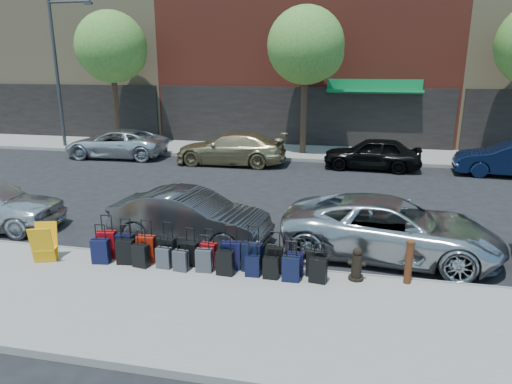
% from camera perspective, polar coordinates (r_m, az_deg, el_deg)
% --- Properties ---
extents(ground, '(120.00, 120.00, 0.00)m').
position_cam_1_polar(ground, '(15.13, -0.19, -2.21)').
color(ground, black).
rests_on(ground, ground).
extents(sidewalk_near, '(60.00, 4.00, 0.15)m').
position_cam_1_polar(sidewalk_near, '(9.37, -9.01, -13.85)').
color(sidewalk_near, gray).
rests_on(sidewalk_near, ground).
extents(sidewalk_far, '(60.00, 4.00, 0.15)m').
position_cam_1_polar(sidewalk_far, '(24.69, 4.81, 5.01)').
color(sidewalk_far, gray).
rests_on(sidewalk_far, ground).
extents(curb_near, '(60.00, 0.08, 0.15)m').
position_cam_1_polar(curb_near, '(11.07, -5.24, -8.87)').
color(curb_near, gray).
rests_on(curb_near, ground).
extents(curb_far, '(60.00, 0.08, 0.15)m').
position_cam_1_polar(curb_far, '(22.72, 4.14, 4.08)').
color(curb_far, gray).
rests_on(curb_far, ground).
extents(building_left, '(15.00, 12.12, 16.00)m').
position_cam_1_polar(building_left, '(37.44, -19.75, 20.01)').
color(building_left, '#947F5B').
rests_on(building_left, ground).
extents(tree_left, '(3.80, 3.80, 7.27)m').
position_cam_1_polar(tree_left, '(26.89, -17.34, 16.69)').
color(tree_left, black).
rests_on(tree_left, sidewalk_far).
extents(tree_center, '(3.80, 3.80, 7.27)m').
position_cam_1_polar(tree_center, '(23.69, 6.57, 17.48)').
color(tree_center, black).
rests_on(tree_center, sidewalk_far).
extents(streetlight, '(2.59, 0.18, 8.00)m').
position_cam_1_polar(streetlight, '(27.83, -23.40, 14.53)').
color(streetlight, '#333338').
rests_on(streetlight, sidewalk_far).
extents(suitcase_front_0, '(0.47, 0.31, 1.06)m').
position_cam_1_polar(suitcase_front_0, '(11.61, -18.10, -6.22)').
color(suitcase_front_0, maroon).
rests_on(suitcase_front_0, sidewalk_near).
extents(suitcase_front_1, '(0.43, 0.24, 1.01)m').
position_cam_1_polar(suitcase_front_1, '(11.37, -15.96, -6.59)').
color(suitcase_front_1, black).
rests_on(suitcase_front_1, sidewalk_near).
extents(suitcase_front_2, '(0.43, 0.26, 1.02)m').
position_cam_1_polar(suitcase_front_2, '(11.13, -13.53, -6.89)').
color(suitcase_front_2, maroon).
rests_on(suitcase_front_2, sidewalk_near).
extents(suitcase_front_3, '(0.43, 0.26, 0.99)m').
position_cam_1_polar(suitcase_front_3, '(10.96, -11.02, -7.16)').
color(suitcase_front_3, black).
rests_on(suitcase_front_3, sidewalk_near).
extents(suitcase_front_4, '(0.39, 0.25, 0.90)m').
position_cam_1_polar(suitcase_front_4, '(10.75, -8.25, -7.65)').
color(suitcase_front_4, black).
rests_on(suitcase_front_4, sidewalk_near).
extents(suitcase_front_5, '(0.39, 0.26, 0.89)m').
position_cam_1_polar(suitcase_front_5, '(10.68, -5.93, -7.75)').
color(suitcase_front_5, '#97090E').
rests_on(suitcase_front_5, sidewalk_near).
extents(suitcase_front_6, '(0.46, 0.30, 1.04)m').
position_cam_1_polar(suitcase_front_6, '(10.47, -3.15, -7.91)').
color(suitcase_front_6, black).
rests_on(suitcase_front_6, sidewalk_near).
extents(suitcase_front_7, '(0.48, 0.31, 1.07)m').
position_cam_1_polar(suitcase_front_7, '(10.33, -0.49, -8.16)').
color(suitcase_front_7, black).
rests_on(suitcase_front_7, sidewalk_near).
extents(suitcase_front_8, '(0.39, 0.22, 0.94)m').
position_cam_1_polar(suitcase_front_8, '(10.34, 2.28, -8.41)').
color(suitcase_front_8, black).
rests_on(suitcase_front_8, sidewalk_near).
extents(suitcase_front_9, '(0.35, 0.19, 0.85)m').
position_cam_1_polar(suitcase_front_9, '(10.21, 4.92, -8.93)').
color(suitcase_front_9, black).
rests_on(suitcase_front_9, sidewalk_near).
extents(suitcase_front_10, '(0.42, 0.25, 0.97)m').
position_cam_1_polar(suitcase_front_10, '(10.21, 7.45, -8.79)').
color(suitcase_front_10, black).
rests_on(suitcase_front_10, sidewalk_near).
extents(suitcase_back_0, '(0.43, 0.28, 0.94)m').
position_cam_1_polar(suitcase_back_0, '(11.35, -18.83, -7.00)').
color(suitcase_back_0, black).
rests_on(suitcase_back_0, sidewalk_near).
extents(suitcase_back_1, '(0.42, 0.27, 0.95)m').
position_cam_1_polar(suitcase_back_1, '(11.14, -15.99, -7.18)').
color(suitcase_back_1, black).
rests_on(suitcase_back_1, sidewalk_near).
extents(suitcase_back_2, '(0.39, 0.26, 0.87)m').
position_cam_1_polar(suitcase_back_2, '(10.90, -14.20, -7.72)').
color(suitcase_back_2, black).
rests_on(suitcase_back_2, sidewalk_near).
extents(suitcase_back_3, '(0.34, 0.21, 0.79)m').
position_cam_1_polar(suitcase_back_3, '(10.73, -11.45, -8.06)').
color(suitcase_back_3, '#3B3C41').
rests_on(suitcase_back_3, sidewalk_near).
extents(suitcase_back_4, '(0.34, 0.22, 0.78)m').
position_cam_1_polar(suitcase_back_4, '(10.52, -9.39, -8.46)').
color(suitcase_back_4, '#36353A').
rests_on(suitcase_back_4, sidewalk_near).
extents(suitcase_back_5, '(0.37, 0.23, 0.86)m').
position_cam_1_polar(suitcase_back_5, '(10.41, -6.51, -8.48)').
color(suitcase_back_5, '#3A393E').
rests_on(suitcase_back_5, sidewalk_near).
extents(suitcase_back_6, '(0.39, 0.24, 0.90)m').
position_cam_1_polar(suitcase_back_6, '(10.22, -3.88, -8.82)').
color(suitcase_back_6, black).
rests_on(suitcase_back_6, sidewalk_near).
extents(suitcase_back_7, '(0.33, 0.20, 0.76)m').
position_cam_1_polar(suitcase_back_7, '(10.15, -0.44, -9.22)').
color(suitcase_back_7, black).
rests_on(suitcase_back_7, sidewalk_near).
extents(suitcase_back_8, '(0.33, 0.19, 0.78)m').
position_cam_1_polar(suitcase_back_8, '(10.05, 1.85, -9.46)').
color(suitcase_back_8, black).
rests_on(suitcase_back_8, sidewalk_near).
extents(suitcase_back_9, '(0.38, 0.22, 0.90)m').
position_cam_1_polar(suitcase_back_9, '(9.95, 4.38, -9.54)').
color(suitcase_back_9, black).
rests_on(suitcase_back_9, sidewalk_near).
extents(suitcase_back_10, '(0.40, 0.26, 0.88)m').
position_cam_1_polar(suitcase_back_10, '(9.96, 7.77, -9.65)').
color(suitcase_back_10, black).
rests_on(suitcase_back_10, sidewalk_near).
extents(fire_hydrant, '(0.38, 0.33, 0.74)m').
position_cam_1_polar(fire_hydrant, '(10.19, 12.48, -8.86)').
color(fire_hydrant, black).
rests_on(fire_hydrant, sidewalk_near).
extents(bollard, '(0.18, 0.18, 0.95)m').
position_cam_1_polar(bollard, '(10.26, 18.57, -8.25)').
color(bollard, '#38190C').
rests_on(bollard, sidewalk_near).
extents(display_rack, '(0.65, 0.68, 0.90)m').
position_cam_1_polar(display_rack, '(11.88, -24.94, -5.86)').
color(display_rack, '#FBA80D').
rests_on(display_rack, sidewalk_near).
extents(car_near_1, '(4.42, 1.91, 1.42)m').
position_cam_1_polar(car_near_1, '(12.34, -8.20, -3.15)').
color(car_near_1, '#38383A').
rests_on(car_near_1, ground).
extents(car_near_2, '(5.52, 2.98, 1.47)m').
position_cam_1_polar(car_near_2, '(11.83, 16.43, -4.35)').
color(car_near_2, '#B7BABE').
rests_on(car_near_2, ground).
extents(car_far_0, '(5.24, 2.63, 1.42)m').
position_cam_1_polar(car_far_0, '(24.53, -17.07, 5.81)').
color(car_far_0, silver).
rests_on(car_far_0, ground).
extents(car_far_1, '(5.28, 2.19, 1.53)m').
position_cam_1_polar(car_far_1, '(21.84, -3.17, 5.46)').
color(car_far_1, tan).
rests_on(car_far_1, ground).
extents(car_far_2, '(4.40, 1.98, 1.47)m').
position_cam_1_polar(car_far_2, '(21.40, 14.31, 4.69)').
color(car_far_2, black).
rests_on(car_far_2, ground).
extents(car_far_3, '(4.61, 1.92, 1.48)m').
position_cam_1_polar(car_far_3, '(22.22, 29.29, 3.57)').
color(car_far_3, '#0D1939').
rests_on(car_far_3, ground).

